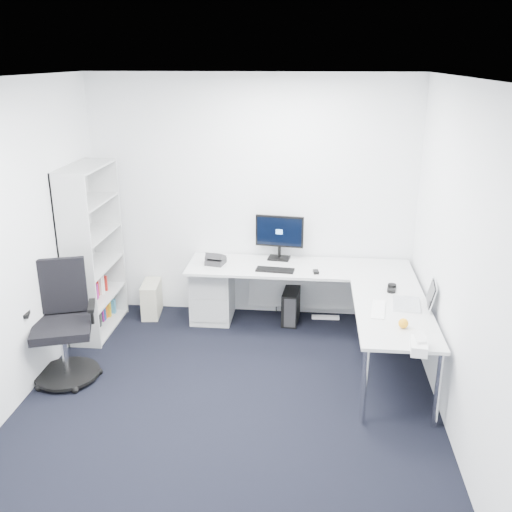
# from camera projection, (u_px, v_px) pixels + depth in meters

# --- Properties ---
(ground) EXTENTS (4.20, 4.20, 0.00)m
(ground) POSITION_uv_depth(u_px,v_px,m) (226.00, 414.00, 4.80)
(ground) COLOR black
(ceiling) EXTENTS (4.20, 4.20, 0.00)m
(ceiling) POSITION_uv_depth(u_px,v_px,m) (219.00, 79.00, 3.91)
(ceiling) COLOR white
(wall_back) EXTENTS (3.60, 0.02, 2.70)m
(wall_back) POSITION_uv_depth(u_px,v_px,m) (252.00, 199.00, 6.33)
(wall_back) COLOR white
(wall_back) RESTS_ON ground
(wall_front) EXTENTS (3.60, 0.02, 2.70)m
(wall_front) POSITION_uv_depth(u_px,v_px,m) (146.00, 435.00, 2.38)
(wall_front) COLOR white
(wall_front) RESTS_ON ground
(wall_right) EXTENTS (0.02, 4.20, 2.70)m
(wall_right) POSITION_uv_depth(u_px,v_px,m) (465.00, 272.00, 4.19)
(wall_right) COLOR white
(wall_right) RESTS_ON ground
(l_desk) EXTENTS (2.41, 1.35, 0.71)m
(l_desk) POSITION_uv_depth(u_px,v_px,m) (297.00, 309.00, 5.95)
(l_desk) COLOR silver
(l_desk) RESTS_ON ground
(drawer_pedestal) EXTENTS (0.44, 0.55, 0.68)m
(drawer_pedestal) POSITION_uv_depth(u_px,v_px,m) (213.00, 290.00, 6.48)
(drawer_pedestal) COLOR silver
(drawer_pedestal) RESTS_ON ground
(bookshelf) EXTENTS (0.35, 0.91, 1.82)m
(bookshelf) POSITION_uv_depth(u_px,v_px,m) (93.00, 251.00, 6.01)
(bookshelf) COLOR #B9BBBB
(bookshelf) RESTS_ON ground
(task_chair) EXTENTS (0.78, 0.78, 1.11)m
(task_chair) POSITION_uv_depth(u_px,v_px,m) (61.00, 325.00, 5.15)
(task_chair) COLOR black
(task_chair) RESTS_ON ground
(black_pc_tower) EXTENTS (0.20, 0.40, 0.37)m
(black_pc_tower) POSITION_uv_depth(u_px,v_px,m) (291.00, 306.00, 6.42)
(black_pc_tower) COLOR black
(black_pc_tower) RESTS_ON ground
(beige_pc_tower) EXTENTS (0.23, 0.43, 0.39)m
(beige_pc_tower) POSITION_uv_depth(u_px,v_px,m) (152.00, 299.00, 6.59)
(beige_pc_tower) COLOR #BBB89F
(beige_pc_tower) RESTS_ON ground
(power_strip) EXTENTS (0.31, 0.06, 0.04)m
(power_strip) POSITION_uv_depth(u_px,v_px,m) (325.00, 317.00, 6.54)
(power_strip) COLOR white
(power_strip) RESTS_ON ground
(monitor) EXTENTS (0.55, 0.23, 0.51)m
(monitor) POSITION_uv_depth(u_px,v_px,m) (279.00, 237.00, 6.29)
(monitor) COLOR black
(monitor) RESTS_ON l_desk
(black_keyboard) EXTENTS (0.41, 0.18, 0.02)m
(black_keyboard) POSITION_uv_depth(u_px,v_px,m) (275.00, 270.00, 6.02)
(black_keyboard) COLOR black
(black_keyboard) RESTS_ON l_desk
(mouse) EXTENTS (0.07, 0.10, 0.03)m
(mouse) POSITION_uv_depth(u_px,v_px,m) (316.00, 272.00, 5.95)
(mouse) COLOR black
(mouse) RESTS_ON l_desk
(desk_phone) EXTENTS (0.23, 0.23, 0.13)m
(desk_phone) POSITION_uv_depth(u_px,v_px,m) (216.00, 258.00, 6.20)
(desk_phone) COLOR #29292B
(desk_phone) RESTS_ON l_desk
(laptop) EXTENTS (0.39, 0.38, 0.25)m
(laptop) POSITION_uv_depth(u_px,v_px,m) (407.00, 292.00, 5.15)
(laptop) COLOR silver
(laptop) RESTS_ON l_desk
(white_keyboard) EXTENTS (0.17, 0.41, 0.01)m
(white_keyboard) POSITION_uv_depth(u_px,v_px,m) (378.00, 309.00, 5.08)
(white_keyboard) COLOR white
(white_keyboard) RESTS_ON l_desk
(headphones) EXTENTS (0.16, 0.21, 0.05)m
(headphones) POSITION_uv_depth(u_px,v_px,m) (392.00, 287.00, 5.53)
(headphones) COLOR black
(headphones) RESTS_ON l_desk
(orange_fruit) EXTENTS (0.08, 0.08, 0.08)m
(orange_fruit) POSITION_uv_depth(u_px,v_px,m) (403.00, 323.00, 4.74)
(orange_fruit) COLOR #FBA316
(orange_fruit) RESTS_ON l_desk
(tissue_box) EXTENTS (0.15, 0.25, 0.08)m
(tissue_box) POSITION_uv_depth(u_px,v_px,m) (419.00, 346.00, 4.37)
(tissue_box) COLOR white
(tissue_box) RESTS_ON l_desk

